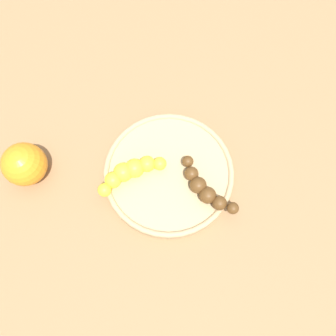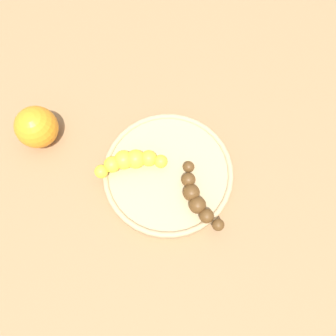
{
  "view_description": "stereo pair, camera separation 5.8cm",
  "coord_description": "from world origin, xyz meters",
  "px_view_note": "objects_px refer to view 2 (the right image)",
  "views": [
    {
      "loc": [
        0.2,
        0.0,
        0.58
      ],
      "look_at": [
        0.0,
        0.0,
        0.04
      ],
      "focal_mm": 36.1,
      "sensor_mm": 36.0,
      "label": 1
    },
    {
      "loc": [
        0.19,
        0.06,
        0.58
      ],
      "look_at": [
        0.0,
        0.0,
        0.04
      ],
      "focal_mm": 36.1,
      "sensor_mm": 36.0,
      "label": 2
    }
  ],
  "objects_px": {
    "fruit_bowl": "(168,173)",
    "orange_fruit": "(37,127)",
    "banana_overripe": "(197,198)",
    "banana_yellow": "(130,161)"
  },
  "relations": [
    {
      "from": "fruit_bowl",
      "to": "orange_fruit",
      "type": "height_order",
      "value": "orange_fruit"
    },
    {
      "from": "banana_overripe",
      "to": "orange_fruit",
      "type": "xyz_separation_m",
      "value": [
        -0.04,
        -0.31,
        0.0
      ]
    },
    {
      "from": "fruit_bowl",
      "to": "banana_overripe",
      "type": "height_order",
      "value": "banana_overripe"
    },
    {
      "from": "banana_overripe",
      "to": "banana_yellow",
      "type": "height_order",
      "value": "banana_yellow"
    },
    {
      "from": "fruit_bowl",
      "to": "banana_yellow",
      "type": "height_order",
      "value": "banana_yellow"
    },
    {
      "from": "fruit_bowl",
      "to": "orange_fruit",
      "type": "xyz_separation_m",
      "value": [
        -0.01,
        -0.25,
        0.03
      ]
    },
    {
      "from": "fruit_bowl",
      "to": "banana_yellow",
      "type": "bearing_deg",
      "value": -84.77
    },
    {
      "from": "fruit_bowl",
      "to": "banana_overripe",
      "type": "relative_size",
      "value": 2.25
    },
    {
      "from": "fruit_bowl",
      "to": "banana_yellow",
      "type": "distance_m",
      "value": 0.07
    },
    {
      "from": "banana_overripe",
      "to": "orange_fruit",
      "type": "distance_m",
      "value": 0.31
    }
  ]
}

